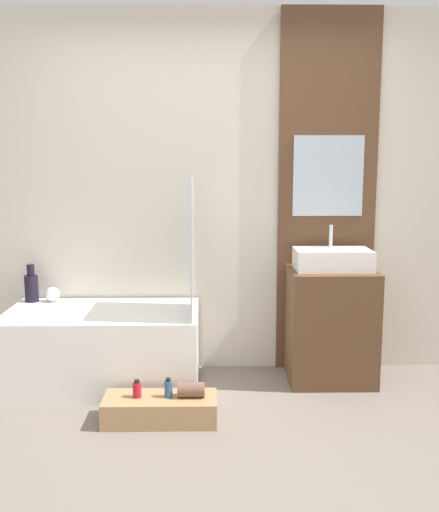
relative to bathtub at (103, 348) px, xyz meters
The scene contains 13 objects.
ground_plane 1.41m from the bathtub, 57.32° to the right, with size 12.00×12.00×0.00m, color slate.
wall_tiled_back 1.34m from the bathtub, 29.38° to the left, with size 4.20×0.06×2.60m, color beige.
wall_wood_accent 1.93m from the bathtub, 13.09° to the left, with size 0.71×0.04×2.60m.
bathtub is the anchor object (origin of this frame).
glass_shower_screen 0.95m from the bathtub, ahead, with size 0.01×0.52×0.90m, color silver.
wooden_step_bench 0.74m from the bathtub, 52.46° to the right, with size 0.68×0.29×0.15m, color #A87F56.
vanity_cabinet 1.59m from the bathtub, ahead, with size 0.59×0.49×0.80m, color brown.
sink 1.69m from the bathtub, ahead, with size 0.52×0.32×0.30m.
vase_tall_dark 0.72m from the bathtub, 153.80° to the left, with size 0.10×0.10×0.27m.
vase_round_light 0.58m from the bathtub, 146.38° to the left, with size 0.10×0.10×0.10m, color white.
bottle_soap_primary 0.64m from the bathtub, 62.15° to the right, with size 0.05×0.05×0.11m.
bottle_soap_secondary 0.75m from the bathtub, 49.36° to the right, with size 0.05×0.05×0.12m.
towel_roll 0.84m from the bathtub, 42.32° to the right, with size 0.09×0.09×0.16m, color brown.
Camera 1 is at (-0.01, -2.79, 1.56)m, focal length 42.00 mm.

